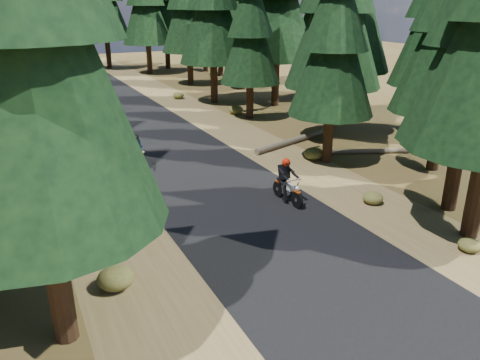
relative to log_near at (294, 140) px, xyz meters
name	(u,v)px	position (x,y,z in m)	size (l,w,h in m)	color
ground	(260,224)	(-6.37, -7.77, -0.16)	(120.00, 120.00, 0.00)	#4E3C1B
road	(204,178)	(-6.37, -2.77, -0.15)	(6.00, 100.00, 0.01)	black
shoulder_l	(94,197)	(-10.97, -2.77, -0.16)	(3.20, 100.00, 0.01)	brown
shoulder_r	(294,163)	(-1.77, -2.77, -0.16)	(3.20, 100.00, 0.01)	brown
log_near	(294,140)	(0.00, 0.00, 0.00)	(0.32, 0.32, 5.92)	#4C4233
log_far	(367,151)	(2.22, -3.17, -0.04)	(0.24, 0.24, 4.41)	#4C4233
understory_shrubs	(175,153)	(-6.57, 0.28, 0.11)	(14.69, 32.86, 0.59)	#474C1E
rider_lead	(288,188)	(-4.54, -6.58, 0.40)	(0.65, 1.91, 1.68)	beige
rider_follow	(137,160)	(-8.66, -0.73, 0.40)	(0.91, 1.94, 1.67)	#960A0B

